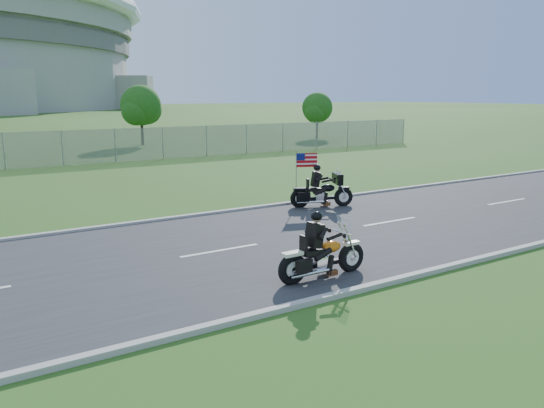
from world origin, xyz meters
TOP-DOWN VIEW (x-y plane):
  - ground at (0.00, 0.00)m, footprint 420.00×420.00m
  - road at (0.00, 0.00)m, footprint 120.00×8.00m
  - curb_north at (0.00, 4.05)m, footprint 120.00×0.18m
  - curb_south at (0.00, -4.05)m, footprint 120.00×0.18m
  - fence at (-5.00, 20.00)m, footprint 60.00×0.03m
  - tree_fence_near at (6.04, 30.04)m, footprint 3.52×3.28m
  - tree_fence_far at (22.04, 28.03)m, footprint 3.08×2.87m
  - motorcycle_lead at (-1.02, -3.01)m, footprint 2.31×0.53m
  - motorcycle_follow at (3.57, 3.02)m, footprint 2.22×1.19m

SIDE VIEW (x-z plane):
  - ground at x=0.00m, z-range 0.00..0.00m
  - road at x=0.00m, z-range 0.00..0.04m
  - curb_north at x=0.00m, z-range -0.01..0.11m
  - curb_south at x=0.00m, z-range -0.01..0.11m
  - motorcycle_lead at x=-1.02m, z-range -0.28..1.27m
  - motorcycle_follow at x=3.57m, z-range -0.43..1.51m
  - fence at x=-5.00m, z-range 0.00..2.00m
  - tree_fence_far at x=22.04m, z-range 0.54..4.74m
  - tree_fence_near at x=6.04m, z-range 0.60..5.35m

